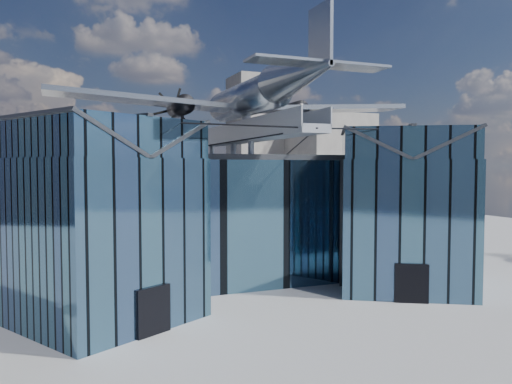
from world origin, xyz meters
name	(u,v)px	position (x,y,z in m)	size (l,w,h in m)	color
ground_plane	(267,299)	(0.00, 0.00, 0.00)	(120.00, 120.00, 0.00)	gray
museum	(238,211)	(0.00, 5.82, 5.54)	(32.88, 24.50, 17.60)	#3D607E
bg_towers	(155,160)	(1.45, 50.49, 10.01)	(77.00, 24.50, 26.00)	gray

